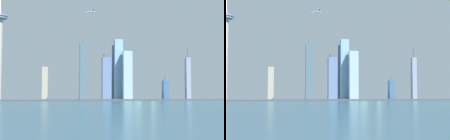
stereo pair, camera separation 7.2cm
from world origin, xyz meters
TOP-DOWN VIEW (x-y plane):
  - ground_plane at (0.00, 0.00)m, footprint 6000.00×6000.00m
  - waterfront_pier at (0.00, 425.11)m, footprint 883.44×59.85m
  - skyscraper_0 at (-73.91, 445.16)m, footprint 16.80×25.16m
  - skyscraper_1 at (-177.14, 519.50)m, footprint 16.52×15.87m
  - skyscraper_2 at (30.78, 506.35)m, footprint 24.83×27.93m
  - skyscraper_3 at (-6.88, 445.53)m, footprint 24.96×21.23m
  - skyscraper_4 at (52.72, 445.88)m, footprint 25.81×25.40m
  - skyscraper_5 at (145.87, 503.18)m, footprint 15.25×12.59m
  - skyscraper_6 at (174.48, 472.62)m, footprint 15.98×23.70m
  - skyscraper_7 at (33.19, 472.73)m, footprint 23.94×17.74m
  - skyscraper_8 at (101.17, 523.39)m, footprint 23.92×24.14m
  - skyscraper_9 at (239.98, 455.44)m, footprint 13.94×14.20m
  - skyscraper_10 at (-71.26, 478.06)m, footprint 16.23×12.72m
  - airplane at (-66.03, 349.50)m, footprint 22.96×21.26m

SIDE VIEW (x-z plane):
  - ground_plane at x=0.00m, z-range 0.00..0.00m
  - waterfront_pier at x=0.00m, z-range 0.00..3.73m
  - skyscraper_6 at x=174.48m, z-range -7.59..64.86m
  - skyscraper_10 at x=-71.26m, z-range 0.00..92.48m
  - skyscraper_1 at x=-177.14m, z-range 0.00..97.08m
  - skyscraper_3 at x=-6.88m, z-range -2.63..125.98m
  - skyscraper_8 at x=101.17m, z-range 0.00..124.58m
  - skyscraper_9 at x=239.98m, z-range -13.79..139.61m
  - skyscraper_5 at x=145.87m, z-range -3.17..137.03m
  - skyscraper_4 at x=52.72m, z-range 0.00..138.99m
  - skyscraper_0 at x=-73.91m, z-range -7.16..163.80m
  - skyscraper_2 at x=30.78m, z-range -9.46..173.22m
  - skyscraper_7 at x=33.19m, z-range 0.00..176.61m
  - airplane at x=-66.03m, z-range 220.06..228.12m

